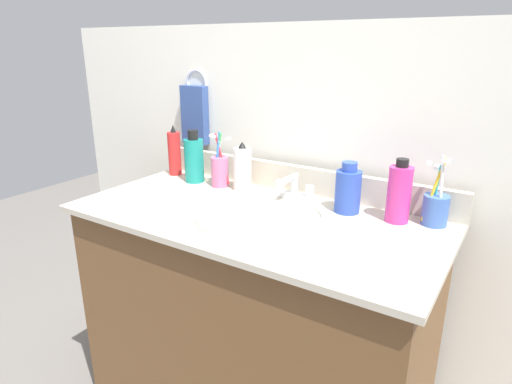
% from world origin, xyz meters
% --- Properties ---
extents(vanity_cabinet, '(1.06, 0.50, 0.74)m').
position_xyz_m(vanity_cabinet, '(0.00, 0.00, 0.37)').
color(vanity_cabinet, brown).
rests_on(vanity_cabinet, ground_plane).
extents(countertop, '(1.10, 0.54, 0.02)m').
position_xyz_m(countertop, '(0.00, 0.00, 0.74)').
color(countertop, beige).
rests_on(countertop, vanity_cabinet).
extents(backsplash, '(1.10, 0.02, 0.09)m').
position_xyz_m(backsplash, '(0.00, 0.26, 0.80)').
color(backsplash, beige).
rests_on(backsplash, countertop).
extents(back_wall, '(2.20, 0.04, 1.30)m').
position_xyz_m(back_wall, '(0.00, 0.32, 0.65)').
color(back_wall, white).
rests_on(back_wall, ground_plane).
extents(towel_ring, '(0.10, 0.01, 0.10)m').
position_xyz_m(towel_ring, '(-0.45, 0.30, 1.09)').
color(towel_ring, silver).
extents(hand_towel, '(0.11, 0.04, 0.22)m').
position_xyz_m(hand_towel, '(-0.45, 0.28, 0.97)').
color(hand_towel, '#334C8C').
extents(sink_basin, '(0.39, 0.39, 0.11)m').
position_xyz_m(sink_basin, '(0.03, 0.00, 0.72)').
color(sink_basin, white).
rests_on(sink_basin, countertop).
extents(faucet, '(0.16, 0.10, 0.08)m').
position_xyz_m(faucet, '(0.03, 0.19, 0.78)').
color(faucet, silver).
rests_on(faucet, countertop).
extents(bottle_spray_red, '(0.05, 0.05, 0.19)m').
position_xyz_m(bottle_spray_red, '(-0.48, 0.19, 0.84)').
color(bottle_spray_red, red).
rests_on(bottle_spray_red, countertop).
extents(bottle_mouthwash_teal, '(0.07, 0.07, 0.19)m').
position_xyz_m(bottle_mouthwash_teal, '(-0.36, 0.16, 0.84)').
color(bottle_mouthwash_teal, teal).
rests_on(bottle_mouthwash_teal, countertop).
extents(bottle_lotion_white, '(0.06, 0.06, 0.17)m').
position_xyz_m(bottle_lotion_white, '(-0.16, 0.17, 0.83)').
color(bottle_lotion_white, white).
rests_on(bottle_lotion_white, countertop).
extents(bottle_shampoo_blue, '(0.08, 0.08, 0.15)m').
position_xyz_m(bottle_shampoo_blue, '(0.23, 0.17, 0.82)').
color(bottle_shampoo_blue, '#2D4CB2').
rests_on(bottle_shampoo_blue, countertop).
extents(bottle_soap_pink, '(0.07, 0.07, 0.18)m').
position_xyz_m(bottle_soap_pink, '(0.37, 0.17, 0.84)').
color(bottle_soap_pink, '#D8338C').
rests_on(bottle_soap_pink, countertop).
extents(cup_blue_plastic, '(0.07, 0.07, 0.20)m').
position_xyz_m(cup_blue_plastic, '(0.47, 0.20, 0.80)').
color(cup_blue_plastic, '#3F66B7').
rests_on(cup_blue_plastic, countertop).
extents(cup_pink, '(0.08, 0.06, 0.19)m').
position_xyz_m(cup_pink, '(-0.25, 0.16, 0.81)').
color(cup_pink, '#D16693').
rests_on(cup_pink, countertop).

